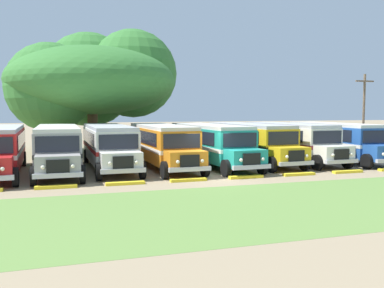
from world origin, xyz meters
TOP-DOWN VIEW (x-y plane):
  - ground_plane at (0.00, 0.00)m, footprint 220.00×220.00m
  - foreground_grass_strip at (0.00, -6.85)m, footprint 80.00×8.73m
  - parked_bus_slot_1 at (-8.41, 5.32)m, footprint 2.78×10.85m
  - parked_bus_slot_2 at (-5.23, 5.91)m, footprint 2.93×10.87m
  - parked_bus_slot_3 at (-1.71, 5.47)m, footprint 2.98×10.88m
  - parked_bus_slot_4 at (1.65, 5.22)m, footprint 3.31×10.93m
  - parked_bus_slot_5 at (4.99, 5.89)m, footprint 3.23×10.92m
  - parked_bus_slot_6 at (8.25, 5.87)m, footprint 3.11×10.90m
  - parked_bus_slot_7 at (11.95, 5.36)m, footprint 2.73×10.85m
  - curb_wheelstop_1 at (-8.46, -0.56)m, footprint 2.00×0.36m
  - curb_wheelstop_2 at (-5.07, -0.56)m, footprint 2.00×0.36m
  - curb_wheelstop_3 at (-1.69, -0.56)m, footprint 2.00×0.36m
  - curb_wheelstop_4 at (1.69, -0.56)m, footprint 2.00×0.36m
  - curb_wheelstop_5 at (5.07, -0.56)m, footprint 2.00×0.36m
  - curb_wheelstop_6 at (8.46, -0.56)m, footprint 2.00×0.36m
  - broad_shade_tree at (-5.29, 17.53)m, footprint 15.41×16.62m
  - utility_pole at (16.58, 7.97)m, footprint 1.80×0.20m

SIDE VIEW (x-z plane):
  - ground_plane at x=0.00m, z-range 0.00..0.00m
  - foreground_grass_strip at x=0.00m, z-range 0.00..0.01m
  - curb_wheelstop_1 at x=-8.46m, z-range 0.00..0.15m
  - curb_wheelstop_2 at x=-5.07m, z-range 0.00..0.15m
  - curb_wheelstop_3 at x=-1.69m, z-range 0.00..0.15m
  - curb_wheelstop_4 at x=1.69m, z-range 0.00..0.15m
  - curb_wheelstop_5 at x=5.07m, z-range 0.00..0.15m
  - curb_wheelstop_6 at x=8.46m, z-range 0.00..0.15m
  - parked_bus_slot_1 at x=-8.41m, z-range 0.17..2.99m
  - parked_bus_slot_2 at x=-5.23m, z-range 0.17..2.99m
  - parked_bus_slot_3 at x=-1.71m, z-range 0.17..2.99m
  - parked_bus_slot_4 at x=1.65m, z-range 0.17..2.99m
  - parked_bus_slot_5 at x=4.99m, z-range 0.17..2.99m
  - parked_bus_slot_6 at x=8.25m, z-range 0.17..2.99m
  - parked_bus_slot_7 at x=11.95m, z-range 0.17..2.99m
  - utility_pole at x=16.58m, z-range 0.24..7.13m
  - broad_shade_tree at x=-5.29m, z-range 0.84..12.28m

